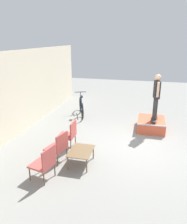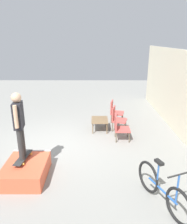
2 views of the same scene
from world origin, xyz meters
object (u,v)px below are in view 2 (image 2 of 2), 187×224
(skate_ramp_box, at_px, (26,170))
(patio_chair_right, at_px, (120,127))
(person_skater, at_px, (19,121))
(patio_chair_center, at_px, (117,118))
(bicycle, at_px, (162,189))
(patio_chair_left, at_px, (115,111))
(skateboard_on_ramp, at_px, (23,157))
(coffee_table, at_px, (100,121))

(skate_ramp_box, distance_m, patio_chair_right, 3.40)
(person_skater, distance_m, patio_chair_center, 4.11)
(patio_chair_right, distance_m, bicycle, 3.19)
(skate_ramp_box, bearing_deg, bicycle, 73.10)
(patio_chair_right, bearing_deg, patio_chair_center, 0.31)
(patio_chair_left, bearing_deg, skate_ramp_box, 159.13)
(patio_chair_right, bearing_deg, patio_chair_left, 0.45)
(patio_chair_left, relative_size, patio_chair_right, 1.00)
(skateboard_on_ramp, relative_size, bicycle, 0.51)
(skateboard_on_ramp, relative_size, patio_chair_center, 0.92)
(skate_ramp_box, height_order, patio_chair_left, patio_chair_left)
(patio_chair_center, relative_size, bicycle, 0.55)
(skateboard_on_ramp, distance_m, patio_chair_left, 4.66)
(coffee_table, distance_m, patio_chair_left, 1.12)
(person_skater, distance_m, patio_chair_left, 4.77)
(skateboard_on_ramp, relative_size, patio_chair_right, 0.92)
(patio_chair_center, distance_m, bicycle, 4.08)
(skateboard_on_ramp, height_order, patio_chair_center, patio_chair_center)
(coffee_table, height_order, bicycle, bicycle)
(coffee_table, distance_m, patio_chair_center, 0.68)
(skate_ramp_box, bearing_deg, skateboard_on_ramp, -147.97)
(patio_chair_left, xyz_separation_m, bicycle, (4.91, 0.54, -0.10))
(patio_chair_left, bearing_deg, patio_chair_center, -167.60)
(patio_chair_left, bearing_deg, skateboard_on_ramp, 157.23)
(bicycle, bearing_deg, patio_chair_right, 168.21)
(coffee_table, relative_size, bicycle, 0.52)
(coffee_table, relative_size, patio_chair_left, 0.93)
(skate_ramp_box, relative_size, skateboard_on_ramp, 1.60)
(skate_ramp_box, height_order, person_skater, person_skater)
(person_skater, height_order, patio_chair_right, person_skater)
(skate_ramp_box, bearing_deg, coffee_table, 147.85)
(skate_ramp_box, distance_m, skateboard_on_ramp, 0.33)
(patio_chair_right, bearing_deg, skate_ramp_box, 130.73)
(bicycle, bearing_deg, patio_chair_left, 164.68)
(patio_chair_left, distance_m, patio_chair_center, 0.87)
(skateboard_on_ramp, bearing_deg, patio_chair_center, 143.61)
(person_skater, height_order, patio_chair_center, person_skater)
(skate_ramp_box, bearing_deg, patio_chair_right, 130.21)
(patio_chair_left, xyz_separation_m, patio_chair_center, (0.87, 0.00, 0.00))
(patio_chair_left, height_order, patio_chair_center, same)
(patio_chair_left, bearing_deg, patio_chair_right, -167.74)
(person_skater, xyz_separation_m, patio_chair_left, (-3.82, 2.68, -1.00))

